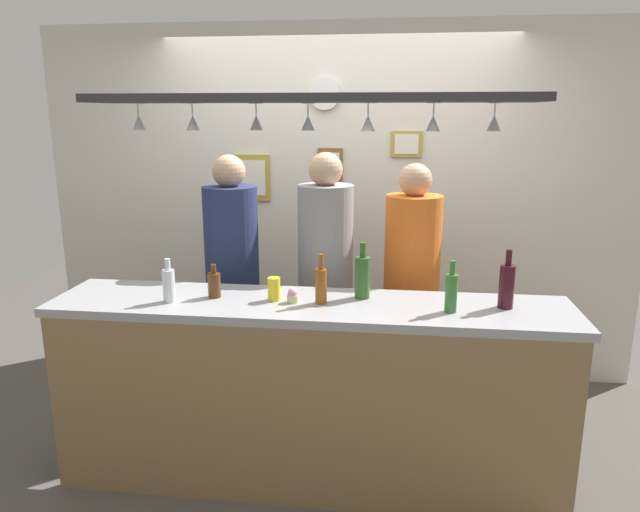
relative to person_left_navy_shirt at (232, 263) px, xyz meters
The scene contains 26 objects.
ground_plane 1.23m from the person_left_navy_shirt, 26.40° to the right, with size 8.00×8.00×0.00m, color #4C4742.
back_wall 1.03m from the person_left_navy_shirt, 54.05° to the left, with size 4.40×0.06×2.60m, color silver.
bar_counter 1.05m from the person_left_navy_shirt, 53.61° to the right, with size 2.70×0.55×1.02m.
overhead_glass_rack 1.30m from the person_left_navy_shirt, 45.22° to the right, with size 2.20×0.36×0.04m, color black.
hanging_wineglass_far_left 1.11m from the person_left_navy_shirt, 114.91° to the right, with size 0.07×0.07×0.13m.
hanging_wineglass_left 1.08m from the person_left_navy_shirt, 89.54° to the right, with size 0.07×0.07×0.13m.
hanging_wineglass_center_left 1.09m from the person_left_navy_shirt, 60.73° to the right, with size 0.07×0.07×0.13m.
hanging_wineglass_center 1.20m from the person_left_navy_shirt, 45.12° to the right, with size 0.07×0.07×0.13m.
hanging_wineglass_center_right 1.40m from the person_left_navy_shirt, 36.23° to the right, with size 0.07×0.07×0.13m.
hanging_wineglass_right 1.60m from the person_left_navy_shirt, 27.85° to the right, with size 0.07×0.07×0.13m.
hanging_wineglass_far_right 1.80m from the person_left_navy_shirt, 21.02° to the right, with size 0.07×0.07×0.13m.
person_left_navy_shirt is the anchor object (origin of this frame).
person_middle_grey_shirt 0.60m from the person_left_navy_shirt, ahead, with size 0.34×0.34×1.75m.
person_right_orange_shirt 1.13m from the person_left_navy_shirt, ahead, with size 0.34×0.34×1.68m.
bottle_wine_dark_red 1.69m from the person_left_navy_shirt, 20.92° to the right, with size 0.08×0.08×0.30m.
bottle_beer_amber_tall 0.92m from the person_left_navy_shirt, 44.88° to the right, with size 0.06×0.06×0.26m.
bottle_soda_clear 0.74m from the person_left_navy_shirt, 100.42° to the right, with size 0.06×0.06×0.23m.
bottle_champagne_green 1.01m from the person_left_navy_shirt, 31.74° to the right, with size 0.08×0.08×0.30m.
bottle_beer_brown_stubby 0.62m from the person_left_navy_shirt, 83.01° to the right, with size 0.07×0.07×0.18m.
bottle_beer_green_import 1.48m from the person_left_navy_shirt, 28.36° to the right, with size 0.06×0.06×0.26m.
drink_can 0.75m from the person_left_navy_shirt, 57.51° to the right, with size 0.07×0.07×0.12m, color yellow.
cupcake 0.82m from the person_left_navy_shirt, 52.36° to the right, with size 0.06×0.06×0.08m.
picture_frame_crest 1.09m from the person_left_navy_shirt, 54.75° to the left, with size 0.18×0.02×0.26m.
picture_frame_caricature 0.89m from the person_left_navy_shirt, 93.01° to the left, with size 0.26×0.02×0.34m.
picture_frame_upper_small 1.51m from the person_left_navy_shirt, 35.16° to the left, with size 0.22×0.02×0.18m.
wall_clock 1.40m from the person_left_navy_shirt, 56.61° to the left, with size 0.22×0.22×0.03m, color white.
Camera 1 is at (0.41, -3.17, 1.97)m, focal length 32.51 mm.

